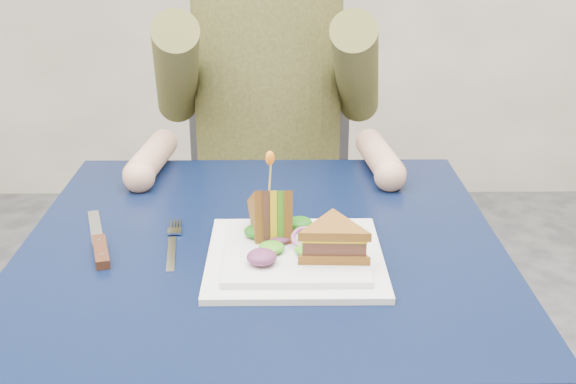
{
  "coord_description": "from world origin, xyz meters",
  "views": [
    {
      "loc": [
        0.03,
        -1.03,
        1.23
      ],
      "look_at": [
        0.04,
        -0.03,
        0.82
      ],
      "focal_mm": 45.0,
      "sensor_mm": 36.0,
      "label": 1
    }
  ],
  "objects_px": {
    "diner": "(267,52)",
    "plate": "(295,255)",
    "table": "(263,283)",
    "chair": "(269,188)",
    "sandwich_flat": "(334,240)",
    "knife": "(100,247)",
    "fork": "(173,246)",
    "sandwich_upright": "(271,215)"
  },
  "relations": [
    {
      "from": "sandwich_upright",
      "to": "plate",
      "type": "bearing_deg",
      "value": -50.87
    },
    {
      "from": "plate",
      "to": "fork",
      "type": "bearing_deg",
      "value": 166.1
    },
    {
      "from": "chair",
      "to": "sandwich_upright",
      "type": "distance_m",
      "value": 0.77
    },
    {
      "from": "plate",
      "to": "sandwich_flat",
      "type": "height_order",
      "value": "sandwich_flat"
    },
    {
      "from": "diner",
      "to": "sandwich_flat",
      "type": "relative_size",
      "value": 6.09
    },
    {
      "from": "knife",
      "to": "chair",
      "type": "bearing_deg",
      "value": 71.38
    },
    {
      "from": "sandwich_flat",
      "to": "chair",
      "type": "bearing_deg",
      "value": 97.53
    },
    {
      "from": "sandwich_flat",
      "to": "sandwich_upright",
      "type": "xyz_separation_m",
      "value": [
        -0.09,
        0.07,
        0.01
      ]
    },
    {
      "from": "diner",
      "to": "sandwich_flat",
      "type": "xyz_separation_m",
      "value": [
        0.11,
        -0.69,
        -0.14
      ]
    },
    {
      "from": "diner",
      "to": "plate",
      "type": "relative_size",
      "value": 2.87
    },
    {
      "from": "plate",
      "to": "sandwich_flat",
      "type": "relative_size",
      "value": 2.13
    },
    {
      "from": "diner",
      "to": "plate",
      "type": "bearing_deg",
      "value": -85.63
    },
    {
      "from": "fork",
      "to": "knife",
      "type": "xyz_separation_m",
      "value": [
        -0.11,
        -0.01,
        0.0
      ]
    },
    {
      "from": "diner",
      "to": "fork",
      "type": "bearing_deg",
      "value": -102.66
    },
    {
      "from": "chair",
      "to": "plate",
      "type": "xyz_separation_m",
      "value": [
        0.05,
        -0.77,
        0.2
      ]
    },
    {
      "from": "diner",
      "to": "fork",
      "type": "height_order",
      "value": "diner"
    },
    {
      "from": "sandwich_upright",
      "to": "table",
      "type": "bearing_deg",
      "value": 114.01
    },
    {
      "from": "chair",
      "to": "plate",
      "type": "height_order",
      "value": "chair"
    },
    {
      "from": "sandwich_upright",
      "to": "knife",
      "type": "relative_size",
      "value": 0.56
    },
    {
      "from": "sandwich_flat",
      "to": "knife",
      "type": "bearing_deg",
      "value": 169.96
    },
    {
      "from": "table",
      "to": "fork",
      "type": "height_order",
      "value": "fork"
    },
    {
      "from": "table",
      "to": "knife",
      "type": "xyz_separation_m",
      "value": [
        -0.25,
        -0.04,
        0.09
      ]
    },
    {
      "from": "chair",
      "to": "knife",
      "type": "height_order",
      "value": "chair"
    },
    {
      "from": "table",
      "to": "plate",
      "type": "distance_m",
      "value": 0.13
    },
    {
      "from": "table",
      "to": "sandwich_flat",
      "type": "bearing_deg",
      "value": -43.83
    },
    {
      "from": "sandwich_flat",
      "to": "fork",
      "type": "xyz_separation_m",
      "value": [
        -0.24,
        0.07,
        -0.04
      ]
    },
    {
      "from": "chair",
      "to": "diner",
      "type": "distance_m",
      "value": 0.39
    },
    {
      "from": "table",
      "to": "sandwich_flat",
      "type": "relative_size",
      "value": 6.13
    },
    {
      "from": "diner",
      "to": "plate",
      "type": "xyz_separation_m",
      "value": [
        0.05,
        -0.66,
        -0.18
      ]
    },
    {
      "from": "diner",
      "to": "fork",
      "type": "distance_m",
      "value": 0.66
    },
    {
      "from": "diner",
      "to": "table",
      "type": "bearing_deg",
      "value": -90.0
    },
    {
      "from": "chair",
      "to": "knife",
      "type": "bearing_deg",
      "value": -108.62
    },
    {
      "from": "table",
      "to": "chair",
      "type": "distance_m",
      "value": 0.71
    },
    {
      "from": "table",
      "to": "diner",
      "type": "height_order",
      "value": "diner"
    },
    {
      "from": "table",
      "to": "fork",
      "type": "bearing_deg",
      "value": -167.89
    },
    {
      "from": "sandwich_upright",
      "to": "fork",
      "type": "distance_m",
      "value": 0.16
    },
    {
      "from": "sandwich_flat",
      "to": "fork",
      "type": "height_order",
      "value": "sandwich_flat"
    },
    {
      "from": "table",
      "to": "fork",
      "type": "distance_m",
      "value": 0.16
    },
    {
      "from": "chair",
      "to": "plate",
      "type": "relative_size",
      "value": 3.58
    },
    {
      "from": "fork",
      "to": "table",
      "type": "bearing_deg",
      "value": 12.11
    },
    {
      "from": "sandwich_flat",
      "to": "fork",
      "type": "bearing_deg",
      "value": 163.6
    },
    {
      "from": "plate",
      "to": "fork",
      "type": "height_order",
      "value": "plate"
    }
  ]
}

